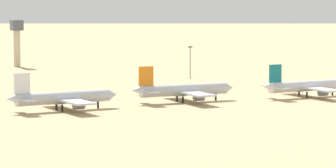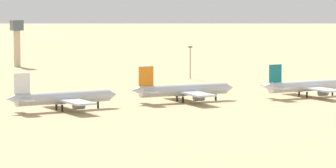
% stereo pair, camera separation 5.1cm
% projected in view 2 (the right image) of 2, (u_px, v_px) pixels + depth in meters
% --- Properties ---
extents(ground, '(4000.00, 4000.00, 0.00)m').
position_uv_depth(ground, '(220.00, 110.00, 316.25)').
color(ground, tan).
extents(parked_jet_white_1, '(37.41, 31.36, 12.38)m').
position_uv_depth(parked_jet_white_1, '(62.00, 98.00, 312.98)').
color(parked_jet_white_1, silver).
rests_on(parked_jet_white_1, ground).
extents(parked_jet_orange_2, '(37.79, 31.79, 12.48)m').
position_uv_depth(parked_jet_orange_2, '(183.00, 90.00, 335.54)').
color(parked_jet_orange_2, silver).
rests_on(parked_jet_orange_2, ground).
extents(parked_jet_teal_3, '(36.19, 30.31, 11.98)m').
position_uv_depth(parked_jet_teal_3, '(306.00, 86.00, 350.22)').
color(parked_jet_teal_3, silver).
rests_on(parked_jet_teal_3, ground).
extents(control_tower, '(5.20, 5.20, 22.29)m').
position_uv_depth(control_tower, '(17.00, 39.00, 477.68)').
color(control_tower, '#C6B793').
rests_on(control_tower, ground).
extents(light_pole_mid, '(1.80, 0.50, 13.55)m').
position_uv_depth(light_pole_mid, '(190.00, 60.00, 418.09)').
color(light_pole_mid, '#59595E').
rests_on(light_pole_mid, ground).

